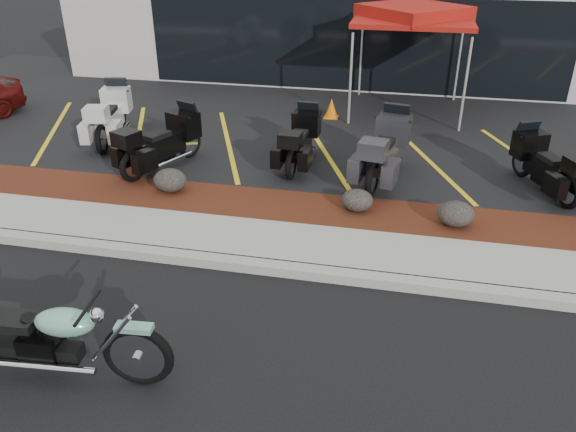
% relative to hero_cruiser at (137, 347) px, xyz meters
% --- Properties ---
extents(ground, '(90.00, 90.00, 0.00)m').
position_rel_hero_cruiser_xyz_m(ground, '(0.95, 1.62, -0.53)').
color(ground, black).
rests_on(ground, ground).
extents(curb, '(24.00, 0.25, 0.15)m').
position_rel_hero_cruiser_xyz_m(curb, '(0.95, 2.52, -0.46)').
color(curb, gray).
rests_on(curb, ground).
extents(sidewalk, '(24.00, 1.20, 0.15)m').
position_rel_hero_cruiser_xyz_m(sidewalk, '(0.95, 3.22, -0.46)').
color(sidewalk, gray).
rests_on(sidewalk, ground).
extents(mulch_bed, '(24.00, 1.20, 0.16)m').
position_rel_hero_cruiser_xyz_m(mulch_bed, '(0.95, 4.42, -0.45)').
color(mulch_bed, '#330D0B').
rests_on(mulch_bed, ground).
extents(upper_lot, '(26.00, 9.60, 0.15)m').
position_rel_hero_cruiser_xyz_m(upper_lot, '(0.95, 9.82, -0.46)').
color(upper_lot, black).
rests_on(upper_lot, ground).
extents(dealership_building, '(18.00, 8.16, 4.00)m').
position_rel_hero_cruiser_xyz_m(dealership_building, '(0.95, 16.09, 1.47)').
color(dealership_building, '#A49F94').
rests_on(dealership_building, ground).
extents(boulder_left, '(0.62, 0.52, 0.44)m').
position_rel_hero_cruiser_xyz_m(boulder_left, '(-1.52, 4.54, -0.15)').
color(boulder_left, black).
rests_on(boulder_left, mulch_bed).
extents(boulder_mid, '(0.55, 0.46, 0.39)m').
position_rel_hero_cruiser_xyz_m(boulder_mid, '(1.95, 4.48, -0.18)').
color(boulder_mid, black).
rests_on(boulder_mid, mulch_bed).
extents(boulder_right, '(0.60, 0.50, 0.43)m').
position_rel_hero_cruiser_xyz_m(boulder_right, '(3.59, 4.27, -0.16)').
color(boulder_right, black).
rests_on(boulder_right, mulch_bed).
extents(hero_cruiser, '(3.08, 1.03, 1.06)m').
position_rel_hero_cruiser_xyz_m(hero_cruiser, '(0.00, 0.00, 0.00)').
color(hero_cruiser, '#6CA891').
rests_on(hero_cruiser, ground).
extents(touring_white, '(1.29, 2.31, 1.27)m').
position_rel_hero_cruiser_xyz_m(touring_white, '(-4.03, 7.57, 0.25)').
color(touring_white, silver).
rests_on(touring_white, upper_lot).
extents(touring_black_front, '(1.58, 2.26, 1.23)m').
position_rel_hero_cruiser_xyz_m(touring_black_front, '(-1.78, 6.25, 0.23)').
color(touring_black_front, black).
rests_on(touring_black_front, upper_lot).
extents(touring_black_mid, '(0.85, 2.01, 1.15)m').
position_rel_hero_cruiser_xyz_m(touring_black_mid, '(0.62, 7.00, 0.19)').
color(touring_black_mid, black).
rests_on(touring_black_mid, upper_lot).
extents(touring_grey, '(1.26, 2.37, 1.31)m').
position_rel_hero_cruiser_xyz_m(touring_grey, '(2.45, 6.70, 0.27)').
color(touring_grey, '#2A2A2F').
rests_on(touring_grey, upper_lot).
extents(touring_black_rear, '(1.48, 2.10, 1.14)m').
position_rel_hero_cruiser_xyz_m(touring_black_rear, '(4.95, 6.65, 0.19)').
color(touring_black_rear, black).
rests_on(touring_black_rear, upper_lot).
extents(traffic_cone, '(0.43, 0.43, 0.50)m').
position_rel_hero_cruiser_xyz_m(traffic_cone, '(0.78, 9.57, -0.13)').
color(traffic_cone, orange).
rests_on(traffic_cone, upper_lot).
extents(popup_canopy, '(3.66, 3.66, 2.66)m').
position_rel_hero_cruiser_xyz_m(popup_canopy, '(2.60, 10.53, 2.03)').
color(popup_canopy, silver).
rests_on(popup_canopy, upper_lot).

